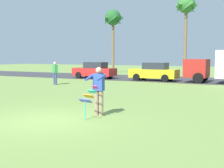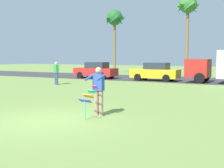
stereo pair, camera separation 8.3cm
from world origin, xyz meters
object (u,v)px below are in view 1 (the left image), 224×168
parked_car_yellow (154,72)px  person_kite_flyer (99,89)px  parked_car_red (95,71)px  palm_tree_left_near (113,20)px  kite_held (89,97)px  person_walker_near (55,72)px  palm_tree_right_near (186,8)px

parked_car_yellow → person_kite_flyer: bearing=-77.6°
parked_car_red → palm_tree_left_near: bearing=108.2°
kite_held → palm_tree_left_near: 30.27m
parked_car_red → palm_tree_left_near: (-3.44, 10.49, 6.25)m
kite_held → parked_car_red: 18.73m
person_kite_flyer → kite_held: bearing=-89.1°
person_kite_flyer → parked_car_yellow: 15.81m
person_kite_flyer → parked_car_yellow: person_kite_flyer is taller
person_walker_near → parked_car_red: bearing=96.1°
kite_held → person_walker_near: size_ratio=0.65×
palm_tree_left_near → person_walker_near: bearing=-76.5°
kite_held → parked_car_red: (-9.56, 16.11, 0.02)m
person_kite_flyer → person_walker_near: same height
parked_car_yellow → palm_tree_left_near: (-9.60, 10.49, 6.25)m
kite_held → palm_tree_left_near: (-13.01, 26.60, 6.28)m
palm_tree_left_near → palm_tree_right_near: bearing=0.1°
person_kite_flyer → kite_held: 0.70m
parked_car_yellow → person_walker_near: person_walker_near is taller
parked_car_red → person_walker_near: bearing=-83.9°
palm_tree_left_near → palm_tree_right_near: (9.75, 0.02, 0.84)m
palm_tree_left_near → kite_held: bearing=-63.9°
parked_car_red → person_walker_near: size_ratio=2.43×
kite_held → parked_car_red: bearing=120.7°
palm_tree_left_near → palm_tree_right_near: size_ratio=0.90×
kite_held → person_kite_flyer: bearing=90.9°
person_kite_flyer → parked_car_yellow: (-3.39, 15.44, -0.18)m
palm_tree_right_near → parked_car_yellow: bearing=-90.8°
parked_car_yellow → palm_tree_right_near: size_ratio=0.45×
palm_tree_right_near → kite_held: bearing=-83.0°
person_kite_flyer → palm_tree_left_near: palm_tree_left_near is taller
person_kite_flyer → kite_held: person_kite_flyer is taller
kite_held → parked_car_yellow: 16.46m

